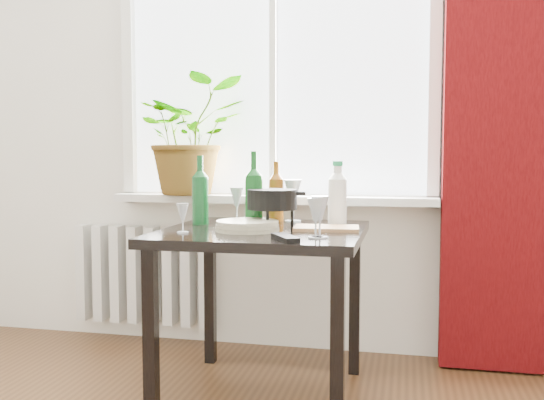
% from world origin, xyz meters
% --- Properties ---
extents(window, '(1.72, 0.08, 1.62)m').
position_xyz_m(window, '(0.00, 2.22, 1.60)').
color(window, white).
rests_on(window, ground).
extents(windowsill, '(1.72, 0.20, 0.04)m').
position_xyz_m(windowsill, '(0.00, 2.15, 0.82)').
color(windowsill, silver).
rests_on(windowsill, ground).
extents(curtain, '(0.50, 0.12, 2.56)m').
position_xyz_m(curtain, '(1.12, 2.12, 1.30)').
color(curtain, '#390506').
rests_on(curtain, ground).
extents(radiator, '(0.80, 0.10, 0.55)m').
position_xyz_m(radiator, '(-0.75, 2.18, 0.38)').
color(radiator, silver).
rests_on(radiator, ground).
extents(table, '(0.85, 0.85, 0.74)m').
position_xyz_m(table, '(0.10, 1.55, 0.65)').
color(table, black).
rests_on(table, ground).
extents(potted_plant, '(0.74, 0.72, 0.63)m').
position_xyz_m(potted_plant, '(-0.44, 2.12, 1.16)').
color(potted_plant, '#36761F').
rests_on(potted_plant, windowsill).
extents(wine_bottle_left, '(0.08, 0.08, 0.32)m').
position_xyz_m(wine_bottle_left, '(-0.23, 1.67, 0.90)').
color(wine_bottle_left, '#0D451C').
rests_on(wine_bottle_left, table).
extents(wine_bottle_right, '(0.10, 0.10, 0.34)m').
position_xyz_m(wine_bottle_right, '(0.03, 1.66, 0.91)').
color(wine_bottle_right, '#0E4A16').
rests_on(wine_bottle_right, table).
extents(bottle_amber, '(0.09, 0.09, 0.30)m').
position_xyz_m(bottle_amber, '(0.09, 1.87, 0.89)').
color(bottle_amber, '#6D3B0C').
rests_on(bottle_amber, table).
extents(cleaning_bottle, '(0.11, 0.11, 0.30)m').
position_xyz_m(cleaning_bottle, '(0.40, 1.74, 0.89)').
color(cleaning_bottle, white).
rests_on(cleaning_bottle, table).
extents(wineglass_front_right, '(0.07, 0.07, 0.16)m').
position_xyz_m(wineglass_front_right, '(0.36, 1.31, 0.82)').
color(wineglass_front_right, silver).
rests_on(wineglass_front_right, table).
extents(wineglass_far_right, '(0.09, 0.09, 0.17)m').
position_xyz_m(wineglass_far_right, '(0.38, 1.32, 0.82)').
color(wineglass_far_right, silver).
rests_on(wineglass_far_right, table).
extents(wineglass_back_center, '(0.10, 0.10, 0.21)m').
position_xyz_m(wineglass_back_center, '(0.17, 1.86, 0.84)').
color(wineglass_back_center, silver).
rests_on(wineglass_back_center, table).
extents(wineglass_back_left, '(0.09, 0.09, 0.16)m').
position_xyz_m(wineglass_back_left, '(-0.11, 1.86, 0.82)').
color(wineglass_back_left, '#B2BBC0').
rests_on(wineglass_back_left, table).
extents(wineglass_front_left, '(0.06, 0.06, 0.12)m').
position_xyz_m(wineglass_front_left, '(-0.19, 1.34, 0.80)').
color(wineglass_front_left, silver).
rests_on(wineglass_front_left, table).
extents(plate_stack, '(0.28, 0.28, 0.04)m').
position_xyz_m(plate_stack, '(0.05, 1.47, 0.76)').
color(plate_stack, beige).
rests_on(plate_stack, table).
extents(fondue_pot, '(0.26, 0.23, 0.17)m').
position_xyz_m(fondue_pot, '(0.13, 1.60, 0.82)').
color(fondue_pot, black).
rests_on(fondue_pot, table).
extents(tv_remote, '(0.14, 0.18, 0.02)m').
position_xyz_m(tv_remote, '(0.26, 1.23, 0.75)').
color(tv_remote, black).
rests_on(tv_remote, table).
extents(cutting_board, '(0.29, 0.20, 0.01)m').
position_xyz_m(cutting_board, '(0.37, 1.58, 0.75)').
color(cutting_board, '#A97C4C').
rests_on(cutting_board, table).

